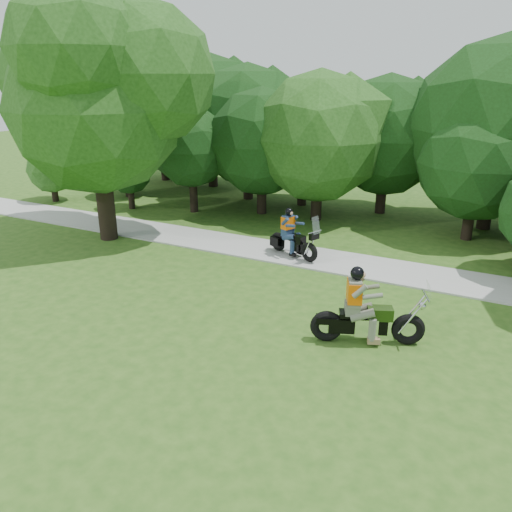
% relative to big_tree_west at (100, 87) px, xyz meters
% --- Properties ---
extents(ground, '(100.00, 100.00, 0.00)m').
position_rel_big_tree_west_xyz_m(ground, '(10.54, -6.85, -5.76)').
color(ground, '#2A5117').
rests_on(ground, ground).
extents(walkway, '(60.00, 2.20, 0.06)m').
position_rel_big_tree_west_xyz_m(walkway, '(10.54, 1.15, -5.73)').
color(walkway, '#9E9E98').
rests_on(walkway, ground).
extents(tree_line, '(39.86, 12.67, 7.76)m').
position_rel_big_tree_west_xyz_m(tree_line, '(10.43, 8.04, -2.08)').
color(tree_line, black).
rests_on(tree_line, ground).
extents(big_tree_west, '(8.64, 6.56, 9.96)m').
position_rel_big_tree_west_xyz_m(big_tree_west, '(0.00, 0.00, 0.00)').
color(big_tree_west, black).
rests_on(big_tree_west, ground).
extents(chopper_motorcycle, '(2.68, 1.46, 1.97)m').
position_rel_big_tree_west_xyz_m(chopper_motorcycle, '(11.31, -3.87, -5.03)').
color(chopper_motorcycle, black).
rests_on(chopper_motorcycle, ground).
extents(touring_motorcycle, '(2.16, 1.27, 1.72)m').
position_rel_big_tree_west_xyz_m(touring_motorcycle, '(7.35, 0.99, -5.07)').
color(touring_motorcycle, black).
rests_on(touring_motorcycle, walkway).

